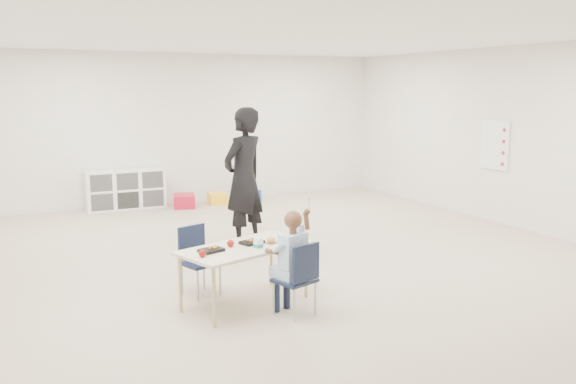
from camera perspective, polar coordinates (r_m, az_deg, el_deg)
name	(u,v)px	position (r m, az deg, el deg)	size (l,w,h in m)	color
room	(290,150)	(7.55, 0.16, 3.99)	(9.00, 9.02, 2.80)	beige
table	(245,275)	(6.17, -4.01, -7.75)	(1.45, 1.03, 0.60)	#F8E6C6
chair_near	(294,279)	(5.86, 0.61, -8.10)	(0.35, 0.33, 0.72)	black
chair_far	(201,261)	(6.48, -8.18, -6.45)	(0.35, 0.33, 0.72)	black
child	(295,257)	(5.80, 0.61, -6.14)	(0.48, 0.48, 1.14)	#A6B8E0
lunch_tray_near	(252,242)	(6.17, -3.40, -4.71)	(0.22, 0.16, 0.03)	black
lunch_tray_far	(211,250)	(5.91, -7.20, -5.43)	(0.22, 0.16, 0.03)	black
milk_carton	(258,243)	(5.99, -2.81, -4.80)	(0.07, 0.07, 0.10)	white
bread_roll	(271,240)	(6.18, -1.57, -4.51)	(0.09, 0.09, 0.07)	tan
apple_near	(231,243)	(6.06, -5.40, -4.81)	(0.07, 0.07, 0.07)	maroon
apple_far	(202,253)	(5.73, -8.01, -5.71)	(0.07, 0.07, 0.07)	maroon
cubby_shelf	(126,189)	(11.37, -14.95, 0.25)	(1.40, 0.40, 0.70)	white
rules_poster	(495,145)	(10.39, 18.77, 4.21)	(0.02, 0.60, 0.80)	white
adult	(244,179)	(8.17, -4.17, 1.24)	(0.69, 0.46, 1.91)	black
bin_red	(184,201)	(11.28, -9.69, -0.83)	(0.37, 0.48, 0.24)	red
bin_yellow	(218,198)	(11.55, -6.61, -0.59)	(0.32, 0.42, 0.20)	yellow
bin_blue	(247,195)	(11.75, -3.84, -0.30)	(0.37, 0.47, 0.23)	#173FAD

